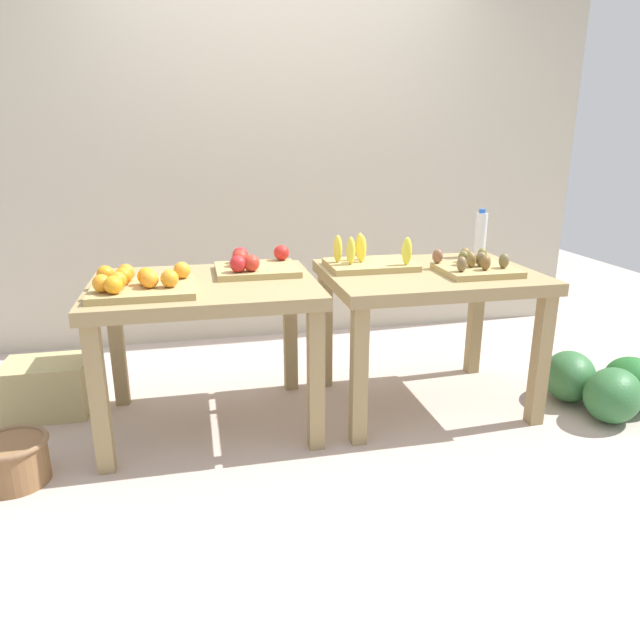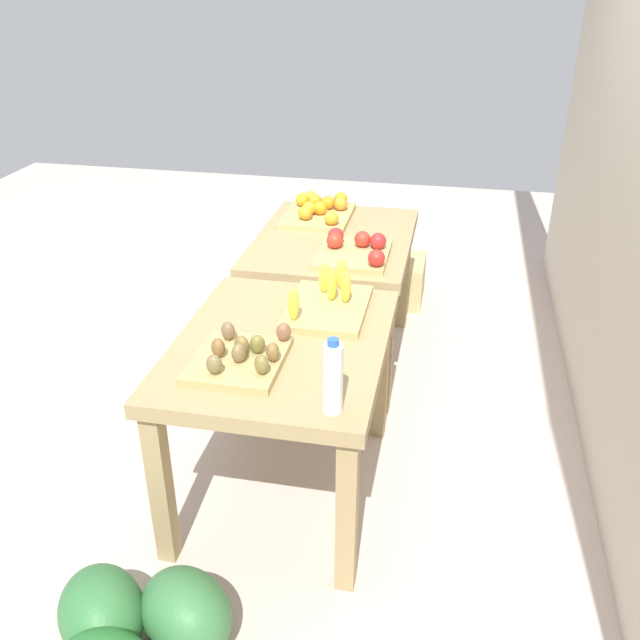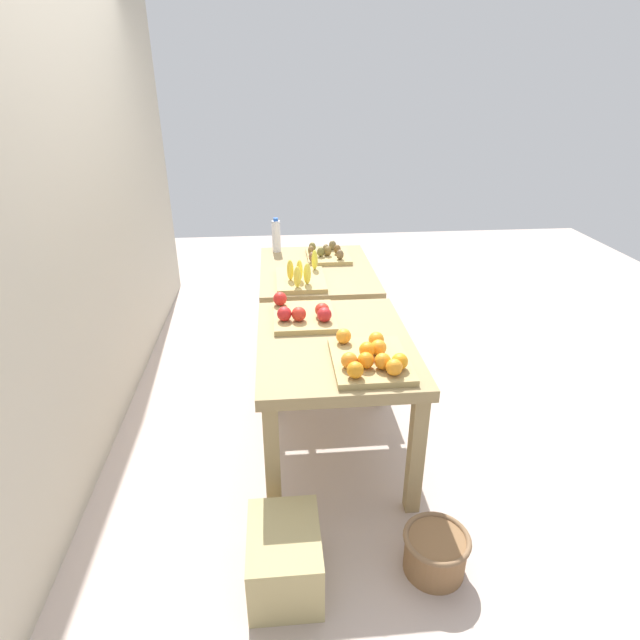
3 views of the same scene
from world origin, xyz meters
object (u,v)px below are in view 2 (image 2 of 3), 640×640
banana_crate (328,302)px  wicker_basket (304,277)px  display_table_right (282,364)px  water_bottle (333,378)px  kiwi_bin (241,357)px  cardboard_produce_box (401,280)px  apple_bin (355,250)px  display_table_left (334,255)px  orange_bin (319,211)px  watermelon_pile (131,631)px

banana_crate → wicker_basket: bearing=-163.9°
display_table_right → water_bottle: bearing=33.8°
display_table_right → kiwi_bin: (0.20, -0.10, 0.14)m
wicker_basket → cardboard_produce_box: (-0.00, 0.65, 0.04)m
kiwi_bin → display_table_right: bearing=154.3°
display_table_right → apple_bin: (-0.87, 0.15, 0.14)m
wicker_basket → cardboard_produce_box: bearing=90.2°
display_table_left → wicker_basket: (-0.82, -0.35, -0.52)m
cardboard_produce_box → wicker_basket: bearing=-89.8°
banana_crate → wicker_basket: size_ratio=1.52×
orange_bin → banana_crate: bearing=13.3°
banana_crate → cardboard_produce_box: bearing=174.0°
water_bottle → cardboard_produce_box: 2.46m
orange_bin → apple_bin: (0.53, 0.28, -0.00)m
watermelon_pile → wicker_basket: (-2.84, -0.07, -0.03)m
orange_bin → wicker_basket: bearing=-158.4°
apple_bin → wicker_basket: bearing=-155.0°
display_table_left → apple_bin: (0.25, 0.15, 0.14)m
display_table_left → apple_bin: bearing=30.2°
display_table_right → orange_bin: size_ratio=2.36×
display_table_right → apple_bin: bearing=170.3°
kiwi_bin → water_bottle: (0.21, 0.37, 0.09)m
water_bottle → cardboard_produce_box: water_bottle is taller
orange_bin → water_bottle: size_ratio=1.66×
orange_bin → water_bottle: bearing=12.9°
apple_bin → banana_crate: size_ratio=0.91×
orange_bin → apple_bin: apple_bin is taller
display_table_left → watermelon_pile: (2.02, -0.28, -0.49)m
orange_bin → kiwi_bin: (1.60, 0.04, -0.01)m
apple_bin → banana_crate: (0.58, -0.02, 0.00)m
orange_bin → banana_crate: (1.11, 0.26, -0.00)m
orange_bin → kiwi_bin: bearing=1.4°
kiwi_bin → wicker_basket: bearing=-173.2°
orange_bin → display_table_right: bearing=5.6°
kiwi_bin → wicker_basket: 2.25m
orange_bin → apple_bin: 0.60m
apple_bin → water_bottle: water_bottle is taller
orange_bin → apple_bin: bearing=28.2°
kiwi_bin → wicker_basket: size_ratio=1.27×
display_table_left → display_table_right: bearing=0.0°
watermelon_pile → banana_crate: bearing=161.2°
display_table_left → wicker_basket: size_ratio=3.59×
display_table_right → cardboard_produce_box: size_ratio=2.60×
watermelon_pile → wicker_basket: watermelon_pile is taller
display_table_right → wicker_basket: bearing=-169.8°
apple_bin → kiwi_bin: bearing=-12.9°
display_table_right → wicker_basket: display_table_right is taller
display_table_left → apple_bin: 0.33m
display_table_left → water_bottle: bearing=10.3°
watermelon_pile → wicker_basket: bearing=-178.5°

